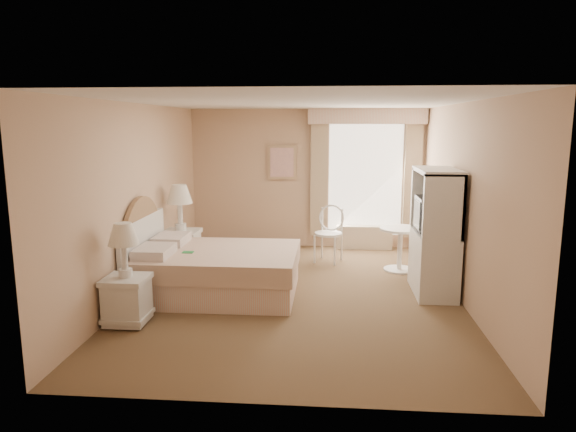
# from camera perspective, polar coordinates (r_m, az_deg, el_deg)

# --- Properties ---
(room) EXTENTS (4.21, 5.51, 2.51)m
(room) POSITION_cam_1_polar(r_m,az_deg,el_deg) (6.62, 1.03, 1.65)
(room) COLOR brown
(room) RESTS_ON ground
(window) EXTENTS (2.05, 0.22, 2.51)m
(window) POSITION_cam_1_polar(r_m,az_deg,el_deg) (9.25, 8.62, 4.55)
(window) COLOR white
(window) RESTS_ON room
(framed_art) EXTENTS (0.52, 0.04, 0.62)m
(framed_art) POSITION_cam_1_polar(r_m,az_deg,el_deg) (9.31, -0.67, 5.99)
(framed_art) COLOR tan
(framed_art) RESTS_ON room
(bed) EXTENTS (2.08, 1.58, 1.39)m
(bed) POSITION_cam_1_polar(r_m,az_deg,el_deg) (6.90, -8.44, -5.87)
(bed) COLOR #E0A891
(bed) RESTS_ON room
(nightstand_near) EXTENTS (0.47, 0.47, 1.15)m
(nightstand_near) POSITION_cam_1_polar(r_m,az_deg,el_deg) (6.07, -17.52, -7.54)
(nightstand_near) COLOR silver
(nightstand_near) RESTS_ON room
(nightstand_far) EXTENTS (0.54, 0.54, 1.31)m
(nightstand_far) POSITION_cam_1_polar(r_m,az_deg,el_deg) (8.01, -11.80, -2.54)
(nightstand_far) COLOR silver
(nightstand_far) RESTS_ON room
(round_table) EXTENTS (0.64, 0.64, 0.67)m
(round_table) POSITION_cam_1_polar(r_m,az_deg,el_deg) (8.05, 12.35, -2.85)
(round_table) COLOR silver
(round_table) RESTS_ON room
(cafe_chair) EXTENTS (0.57, 0.57, 0.93)m
(cafe_chair) POSITION_cam_1_polar(r_m,az_deg,el_deg) (8.43, 4.65, -1.42)
(cafe_chair) COLOR silver
(cafe_chair) RESTS_ON room
(armoire) EXTENTS (0.50, 1.00, 1.67)m
(armoire) POSITION_cam_1_polar(r_m,az_deg,el_deg) (7.05, 15.99, -2.84)
(armoire) COLOR silver
(armoire) RESTS_ON room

